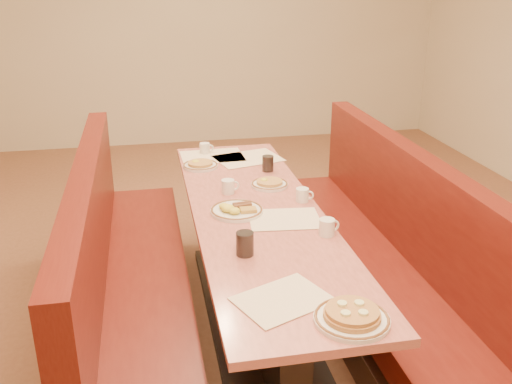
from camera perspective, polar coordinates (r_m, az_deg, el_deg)
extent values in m
plane|color=#9E6647|center=(3.49, 0.11, -13.31)|extent=(8.00, 8.00, 0.00)
cube|color=beige|center=(6.86, -6.76, 16.35)|extent=(6.00, 0.04, 2.80)
cube|color=black|center=(3.47, 0.11, -12.90)|extent=(0.55, 1.88, 0.06)
cube|color=black|center=(3.30, 0.11, -8.23)|extent=(0.15, 1.75, 0.71)
cube|color=#D76E63|center=(3.13, 0.12, -2.26)|extent=(0.70, 2.50, 0.04)
cube|color=#4C3326|center=(3.39, -11.45, -12.93)|extent=(0.55, 2.50, 0.20)
cube|color=#5F1910|center=(3.25, -11.80, -8.98)|extent=(0.55, 2.50, 0.16)
cube|color=#5F1910|center=(3.09, -16.31, -3.12)|extent=(0.12, 2.50, 0.60)
cube|color=#4C3326|center=(3.61, 10.87, -10.58)|extent=(0.55, 2.50, 0.20)
cube|color=#5F1910|center=(3.47, 11.18, -6.79)|extent=(0.55, 2.50, 0.16)
cube|color=#5F1910|center=(3.40, 14.99, -0.70)|extent=(0.12, 2.50, 0.60)
cube|color=#F9E3C3|center=(2.32, 2.69, -10.68)|extent=(0.44, 0.39, 0.00)
cube|color=#F9E3C3|center=(3.02, 2.88, -2.71)|extent=(0.40, 0.32, 0.00)
cube|color=#F9E3C3|center=(4.05, -4.40, 3.60)|extent=(0.44, 0.34, 0.00)
cube|color=#F9E3C3|center=(3.99, -0.80, 3.40)|extent=(0.50, 0.42, 0.00)
cylinder|color=white|center=(2.22, 9.54, -12.47)|extent=(0.29, 0.29, 0.02)
torus|color=brown|center=(2.22, 9.56, -12.27)|extent=(0.28, 0.28, 0.01)
cylinder|color=#BE9044|center=(2.21, 9.57, -12.05)|extent=(0.22, 0.22, 0.02)
cylinder|color=#BE9044|center=(2.20, 9.60, -11.67)|extent=(0.20, 0.20, 0.02)
cylinder|color=#EDE89B|center=(2.23, 10.28, -10.87)|extent=(0.04, 0.04, 0.01)
cylinder|color=#EDE89B|center=(2.21, 8.60, -10.97)|extent=(0.04, 0.04, 0.01)
cylinder|color=#EDE89B|center=(2.16, 8.95, -11.89)|extent=(0.04, 0.04, 0.01)
cylinder|color=#EDE89B|center=(2.18, 10.67, -11.78)|extent=(0.04, 0.04, 0.01)
cylinder|color=white|center=(3.10, -1.94, -1.91)|extent=(0.29, 0.29, 0.02)
torus|color=brown|center=(3.10, -1.94, -1.75)|extent=(0.28, 0.28, 0.01)
ellipsoid|color=yellow|center=(3.07, -2.83, -1.63)|extent=(0.07, 0.07, 0.04)
ellipsoid|color=yellow|center=(3.04, -2.16, -1.90)|extent=(0.06, 0.06, 0.03)
ellipsoid|color=yellow|center=(3.10, -3.22, -1.42)|extent=(0.06, 0.06, 0.03)
cylinder|color=brown|center=(3.12, -1.34, -1.36)|extent=(0.11, 0.04, 0.02)
cylinder|color=brown|center=(3.15, -1.43, -1.15)|extent=(0.11, 0.04, 0.02)
cube|color=gold|center=(3.07, -0.78, -1.80)|extent=(0.09, 0.06, 0.02)
cylinder|color=white|center=(3.48, 1.36, 0.74)|extent=(0.23, 0.23, 0.02)
torus|color=brown|center=(3.48, 1.36, 0.87)|extent=(0.22, 0.22, 0.01)
cylinder|color=gold|center=(3.48, 1.36, 1.01)|extent=(0.16, 0.16, 0.02)
ellipsoid|color=yellow|center=(3.48, 0.84, 1.20)|extent=(0.05, 0.05, 0.02)
cylinder|color=white|center=(3.83, -5.58, 2.61)|extent=(0.24, 0.24, 0.02)
torus|color=brown|center=(3.83, -5.58, 2.74)|extent=(0.23, 0.23, 0.01)
cylinder|color=gold|center=(3.83, -5.59, 2.88)|extent=(0.16, 0.16, 0.02)
ellipsoid|color=yellow|center=(3.84, -6.06, 3.05)|extent=(0.05, 0.05, 0.02)
cylinder|color=white|center=(2.85, 7.09, -3.51)|extent=(0.08, 0.08, 0.08)
torus|color=white|center=(2.87, 7.82, -3.36)|extent=(0.06, 0.03, 0.06)
cylinder|color=black|center=(2.84, 7.13, -2.84)|extent=(0.07, 0.07, 0.01)
cylinder|color=white|center=(3.36, -2.82, 0.55)|extent=(0.08, 0.08, 0.08)
torus|color=white|center=(3.37, -2.15, 0.62)|extent=(0.06, 0.02, 0.06)
cylinder|color=black|center=(3.35, -2.83, 1.12)|extent=(0.07, 0.07, 0.01)
cylinder|color=white|center=(3.25, 4.65, -0.29)|extent=(0.07, 0.07, 0.08)
torus|color=white|center=(3.25, 5.34, -0.32)|extent=(0.06, 0.03, 0.06)
cylinder|color=black|center=(3.24, 4.67, 0.26)|extent=(0.06, 0.06, 0.01)
cylinder|color=white|center=(4.11, -5.15, 4.37)|extent=(0.07, 0.07, 0.08)
torus|color=white|center=(4.11, -4.62, 4.40)|extent=(0.05, 0.01, 0.05)
cylinder|color=black|center=(4.10, -5.17, 4.81)|extent=(0.06, 0.06, 0.01)
cylinder|color=black|center=(2.64, -1.12, -5.21)|extent=(0.08, 0.08, 0.11)
cylinder|color=silver|center=(2.64, -1.12, -5.19)|extent=(0.08, 0.08, 0.11)
cylinder|color=black|center=(3.73, 1.20, 2.86)|extent=(0.07, 0.07, 0.10)
cylinder|color=silver|center=(3.73, 1.20, 2.88)|extent=(0.07, 0.07, 0.10)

